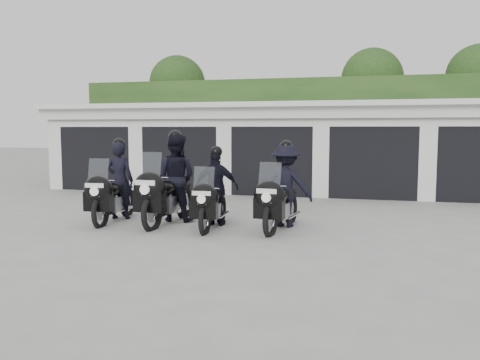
% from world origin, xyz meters
% --- Properties ---
extents(ground, '(80.00, 80.00, 0.00)m').
position_xyz_m(ground, '(0.00, 0.00, 0.00)').
color(ground, '#9A9A95').
rests_on(ground, ground).
extents(garage_block, '(16.40, 6.80, 2.96)m').
position_xyz_m(garage_block, '(-0.00, 8.06, 1.42)').
color(garage_block, silver).
rests_on(garage_block, ground).
extents(background_vegetation, '(20.00, 3.90, 5.80)m').
position_xyz_m(background_vegetation, '(0.37, 12.92, 2.77)').
color(background_vegetation, '#1D3C16').
rests_on(background_vegetation, ground).
extents(police_bike_a, '(0.78, 2.26, 1.97)m').
position_xyz_m(police_bike_a, '(-2.67, 0.25, 0.78)').
color(police_bike_a, black).
rests_on(police_bike_a, ground).
extents(police_bike_b, '(1.02, 2.49, 2.17)m').
position_xyz_m(police_bike_b, '(-1.33, 0.43, 0.91)').
color(police_bike_b, black).
rests_on(police_bike_b, ground).
extents(police_bike_c, '(1.01, 2.08, 1.81)m').
position_xyz_m(police_bike_c, '(-0.22, 0.16, 0.77)').
color(police_bike_c, black).
rests_on(police_bike_c, ground).
extents(police_bike_d, '(1.23, 2.23, 1.94)m').
position_xyz_m(police_bike_d, '(1.25, 0.40, 0.83)').
color(police_bike_d, black).
rests_on(police_bike_d, ground).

